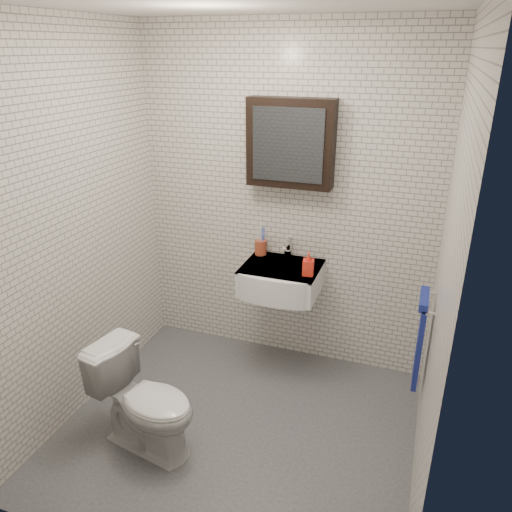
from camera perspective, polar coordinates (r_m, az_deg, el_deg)
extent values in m
cube|color=#46494E|center=(3.45, -2.14, -19.07)|extent=(2.20, 2.00, 0.01)
cube|color=silver|center=(3.67, 3.34, 6.03)|extent=(2.20, 0.02, 2.50)
cube|color=silver|center=(1.99, -13.45, -10.02)|extent=(2.20, 0.02, 2.50)
cube|color=silver|center=(3.33, -20.40, 2.80)|extent=(0.02, 2.00, 2.50)
cube|color=silver|center=(2.61, 20.58, -2.71)|extent=(0.02, 2.00, 2.50)
cube|color=white|center=(2.58, -3.04, 27.06)|extent=(2.20, 2.00, 0.02)
cube|color=white|center=(3.64, 2.91, -2.58)|extent=(0.55, 0.45, 0.20)
cylinder|color=silver|center=(3.62, 3.03, -1.19)|extent=(0.31, 0.31, 0.02)
cylinder|color=silver|center=(3.61, 3.04, -1.08)|extent=(0.04, 0.04, 0.01)
cube|color=white|center=(3.60, 2.94, -1.21)|extent=(0.55, 0.45, 0.01)
cylinder|color=silver|center=(3.73, 3.69, 0.25)|extent=(0.06, 0.06, 0.06)
cylinder|color=silver|center=(3.71, 3.71, 1.11)|extent=(0.03, 0.03, 0.08)
cylinder|color=silver|center=(3.64, 3.46, 1.22)|extent=(0.02, 0.12, 0.02)
cube|color=silver|center=(3.71, 3.86, 2.06)|extent=(0.02, 0.09, 0.01)
cube|color=black|center=(3.49, 3.99, 12.73)|extent=(0.60, 0.14, 0.60)
cube|color=#3F444C|center=(3.42, 3.63, 12.52)|extent=(0.49, 0.01, 0.49)
cylinder|color=silver|center=(3.05, 19.11, -5.01)|extent=(0.02, 0.30, 0.02)
cylinder|color=silver|center=(3.17, 19.54, -4.02)|extent=(0.04, 0.02, 0.02)
cylinder|color=silver|center=(2.93, 19.42, -6.19)|extent=(0.04, 0.02, 0.02)
cube|color=#202996|center=(3.18, 18.21, -9.29)|extent=(0.03, 0.26, 0.54)
cube|color=#202996|center=(3.04, 18.68, -4.70)|extent=(0.05, 0.26, 0.05)
cylinder|color=#9D3F27|center=(3.77, 0.54, 1.00)|extent=(0.09, 0.09, 0.11)
cylinder|color=white|center=(3.74, 0.24, 2.01)|extent=(0.02, 0.03, 0.21)
cylinder|color=#4469DC|center=(3.74, 0.69, 1.81)|extent=(0.02, 0.02, 0.19)
cylinder|color=white|center=(3.76, 0.54, 2.21)|extent=(0.03, 0.04, 0.22)
cylinder|color=#4469DC|center=(3.75, 0.89, 1.98)|extent=(0.03, 0.04, 0.20)
imported|color=orange|center=(3.44, 6.00, -0.88)|extent=(0.09, 0.09, 0.17)
imported|color=white|center=(3.20, -12.50, -15.87)|extent=(0.72, 0.49, 0.67)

